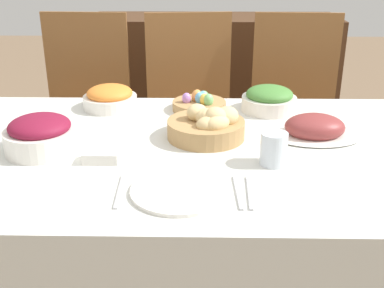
# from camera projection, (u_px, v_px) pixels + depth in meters

# --- Properties ---
(dining_table) EXTENTS (1.79, 1.00, 0.74)m
(dining_table) POSITION_uv_depth(u_px,v_px,m) (184.00, 246.00, 1.65)
(dining_table) COLOR silver
(dining_table) RESTS_ON ground
(chair_far_center) EXTENTS (0.46, 0.46, 1.03)m
(chair_far_center) POSITION_uv_depth(u_px,v_px,m) (190.00, 115.00, 2.37)
(chair_far_center) COLOR brown
(chair_far_center) RESTS_ON ground
(chair_far_right) EXTENTS (0.45, 0.45, 1.03)m
(chair_far_right) POSITION_uv_depth(u_px,v_px,m) (294.00, 116.00, 2.37)
(chair_far_right) COLOR brown
(chair_far_right) RESTS_ON ground
(chair_far_left) EXTENTS (0.44, 0.44, 1.03)m
(chair_far_left) POSITION_uv_depth(u_px,v_px,m) (85.00, 115.00, 2.38)
(chair_far_left) COLOR brown
(chair_far_left) RESTS_ON ground
(sideboard) EXTENTS (1.50, 0.44, 0.92)m
(sideboard) POSITION_uv_depth(u_px,v_px,m) (213.00, 89.00, 3.10)
(sideboard) COLOR #4C2D19
(sideboard) RESTS_ON ground
(bread_basket) EXTENTS (0.25, 0.25, 0.11)m
(bread_basket) POSITION_uv_depth(u_px,v_px,m) (208.00, 125.00, 1.55)
(bread_basket) COLOR #AD8451
(bread_basket) RESTS_ON dining_table
(egg_basket) EXTENTS (0.20, 0.20, 0.08)m
(egg_basket) POSITION_uv_depth(u_px,v_px,m) (200.00, 104.00, 1.82)
(egg_basket) COLOR #AD8451
(egg_basket) RESTS_ON dining_table
(ham_platter) EXTENTS (0.30, 0.21, 0.09)m
(ham_platter) POSITION_uv_depth(u_px,v_px,m) (315.00, 129.00, 1.57)
(ham_platter) COLOR silver
(ham_platter) RESTS_ON dining_table
(carrot_bowl) EXTENTS (0.20, 0.20, 0.09)m
(carrot_bowl) POSITION_uv_depth(u_px,v_px,m) (110.00, 98.00, 1.84)
(carrot_bowl) COLOR silver
(carrot_bowl) RESTS_ON dining_table
(beet_salad_bowl) EXTENTS (0.22, 0.22, 0.11)m
(beet_salad_bowl) POSITION_uv_depth(u_px,v_px,m) (41.00, 135.00, 1.45)
(beet_salad_bowl) COLOR silver
(beet_salad_bowl) RESTS_ON dining_table
(green_salad_bowl) EXTENTS (0.21, 0.21, 0.10)m
(green_salad_bowl) POSITION_uv_depth(u_px,v_px,m) (269.00, 99.00, 1.81)
(green_salad_bowl) COLOR silver
(green_salad_bowl) RESTS_ON dining_table
(dinner_plate) EXTENTS (0.25, 0.25, 0.01)m
(dinner_plate) POSITION_uv_depth(u_px,v_px,m) (178.00, 191.00, 1.23)
(dinner_plate) COLOR silver
(dinner_plate) RESTS_ON dining_table
(fork) EXTENTS (0.02, 0.18, 0.00)m
(fork) POSITION_uv_depth(u_px,v_px,m) (120.00, 191.00, 1.23)
(fork) COLOR #B7B7BC
(fork) RESTS_ON dining_table
(knife) EXTENTS (0.02, 0.18, 0.00)m
(knife) POSITION_uv_depth(u_px,v_px,m) (238.00, 192.00, 1.23)
(knife) COLOR #B7B7BC
(knife) RESTS_ON dining_table
(spoon) EXTENTS (0.02, 0.18, 0.00)m
(spoon) POSITION_uv_depth(u_px,v_px,m) (249.00, 192.00, 1.23)
(spoon) COLOR #B7B7BC
(spoon) RESTS_ON dining_table
(drinking_cup) EXTENTS (0.08, 0.08, 0.10)m
(drinking_cup) POSITION_uv_depth(u_px,v_px,m) (274.00, 149.00, 1.37)
(drinking_cup) COLOR silver
(drinking_cup) RESTS_ON dining_table
(butter_dish) EXTENTS (0.10, 0.06, 0.03)m
(butter_dish) POSITION_uv_depth(u_px,v_px,m) (101.00, 157.00, 1.40)
(butter_dish) COLOR silver
(butter_dish) RESTS_ON dining_table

